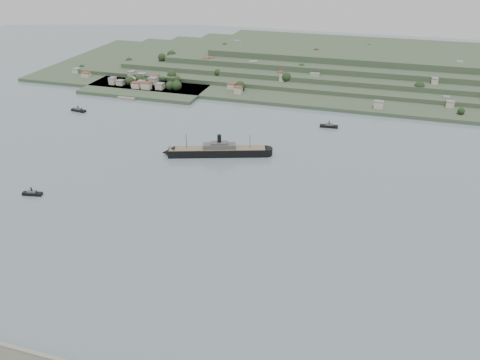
# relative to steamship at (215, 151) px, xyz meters

# --- Properties ---
(ground) EXTENTS (1400.00, 1400.00, 0.00)m
(ground) POSITION_rel_steamship_xyz_m (52.88, -85.23, -4.34)
(ground) COLOR slate
(ground) RESTS_ON ground
(far_peninsula) EXTENTS (760.00, 309.00, 30.00)m
(far_peninsula) POSITION_rel_steamship_xyz_m (80.79, 307.87, 7.54)
(far_peninsula) COLOR #34472F
(far_peninsula) RESTS_ON ground
(steamship) EXTENTS (95.09, 39.80, 23.50)m
(steamship) POSITION_rel_steamship_xyz_m (0.00, 0.00, 0.00)
(steamship) COLOR black
(steamship) RESTS_ON ground
(tugboat) EXTENTS (15.38, 6.63, 6.71)m
(tugboat) POSITION_rel_steamship_xyz_m (-108.51, -106.22, -2.70)
(tugboat) COLOR black
(tugboat) RESTS_ON ground
(ferry_west) EXTENTS (18.41, 7.52, 6.70)m
(ferry_west) POSITION_rel_steamship_xyz_m (-182.62, 65.69, -2.73)
(ferry_west) COLOR black
(ferry_west) RESTS_ON ground
(ferry_east) EXTENTS (18.58, 6.72, 6.82)m
(ferry_east) POSITION_rel_steamship_xyz_m (88.65, 96.78, -2.70)
(ferry_east) COLOR black
(ferry_east) RESTS_ON ground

